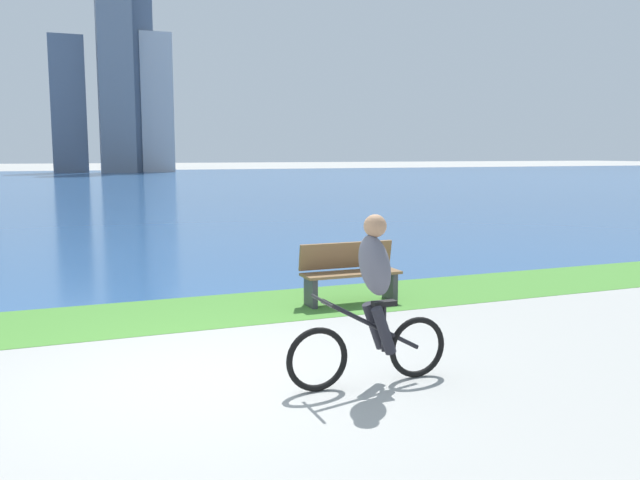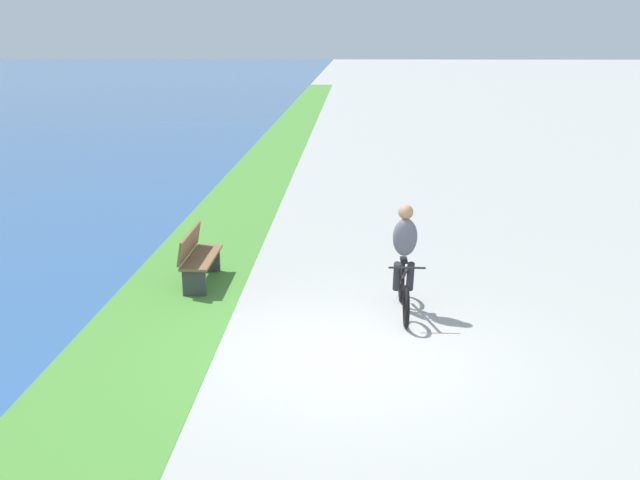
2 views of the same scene
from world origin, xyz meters
name	(u,v)px [view 1 (image 1 of 2)]	position (x,y,z in m)	size (l,w,h in m)	color
ground_plane	(199,377)	(0.00, 0.00, 0.00)	(300.00, 300.00, 0.00)	#9E9E99
grass_strip_bayside	(158,315)	(0.00, 2.76, 0.00)	(120.00, 2.02, 0.01)	#478433
bay_water_surface	(72,185)	(0.00, 44.47, 0.00)	(300.00, 81.40, 0.00)	#2D568C
cyclist_lead	(373,300)	(1.53, -0.81, 0.83)	(1.69, 0.52, 1.66)	black
bench_near_path	(350,273)	(2.80, 2.53, 0.45)	(1.50, 0.47, 0.90)	brown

